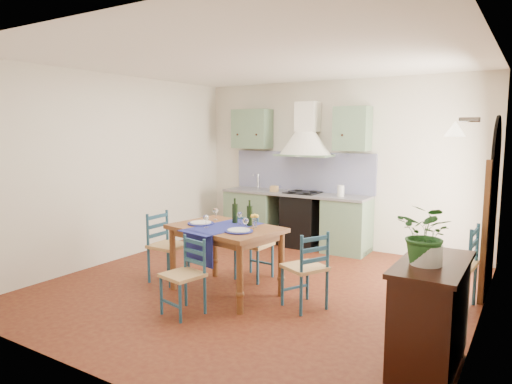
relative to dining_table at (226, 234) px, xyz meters
The scene contains 13 objects.
floor 0.85m from the dining_table, 60.07° to the left, with size 5.00×5.00×0.00m, color #45140E.
back_wall 2.70m from the dining_table, 95.34° to the left, with size 5.00×0.96×2.80m.
right_wall 2.86m from the dining_table, 13.67° to the left, with size 0.26×5.00×2.80m.
left_wall 2.41m from the dining_table, behind, with size 0.04×5.00×2.80m, color beige.
ceiling 2.12m from the dining_table, 60.07° to the left, with size 5.00×5.00×0.01m, color white.
dining_table is the anchor object (origin of this frame).
chair_near 0.80m from the dining_table, 90.44° to the right, with size 0.45×0.45×0.83m.
chair_far 0.67m from the dining_table, 90.45° to the left, with size 0.43×0.43×0.89m.
chair_left 0.96m from the dining_table, behind, with size 0.43×0.43×0.91m.
chair_right 1.08m from the dining_table, ahead, with size 0.55×0.55×0.88m.
chair_spare 2.66m from the dining_table, 22.03° to the left, with size 0.47×0.47×0.94m.
sideboard 2.57m from the dining_table, 14.40° to the right, with size 0.50×1.05×0.94m.
potted_plant 2.60m from the dining_table, 17.03° to the right, with size 0.43×0.37×0.48m, color #235723.
Camera 1 is at (2.92, -4.74, 1.96)m, focal length 32.00 mm.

